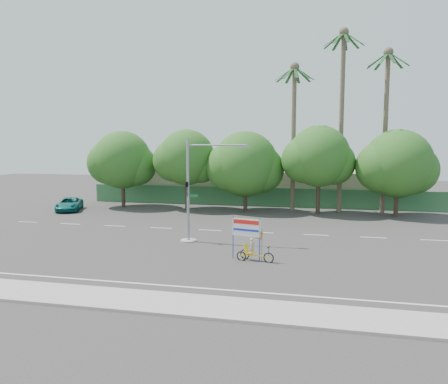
# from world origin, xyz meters

# --- Properties ---
(ground) EXTENTS (120.00, 120.00, 0.00)m
(ground) POSITION_xyz_m (0.00, 0.00, 0.00)
(ground) COLOR #33302D
(ground) RESTS_ON ground
(sidewalk_near) EXTENTS (50.00, 2.40, 0.12)m
(sidewalk_near) POSITION_xyz_m (0.00, -7.50, 0.06)
(sidewalk_near) COLOR gray
(sidewalk_near) RESTS_ON ground
(fence) EXTENTS (38.00, 0.08, 2.00)m
(fence) POSITION_xyz_m (0.00, 21.50, 1.00)
(fence) COLOR #336B3D
(fence) RESTS_ON ground
(building_left) EXTENTS (12.00, 8.00, 4.00)m
(building_left) POSITION_xyz_m (-10.00, 26.00, 2.00)
(building_left) COLOR #C3B49B
(building_left) RESTS_ON ground
(building_right) EXTENTS (14.00, 8.00, 3.60)m
(building_right) POSITION_xyz_m (8.00, 26.00, 1.80)
(building_right) COLOR #C3B49B
(building_right) RESTS_ON ground
(tree_far_left) EXTENTS (7.14, 6.00, 7.96)m
(tree_far_left) POSITION_xyz_m (-14.05, 18.00, 4.76)
(tree_far_left) COLOR #473828
(tree_far_left) RESTS_ON ground
(tree_left) EXTENTS (6.66, 5.60, 8.07)m
(tree_left) POSITION_xyz_m (-7.05, 18.00, 5.06)
(tree_left) COLOR #473828
(tree_left) RESTS_ON ground
(tree_center) EXTENTS (7.62, 6.40, 7.85)m
(tree_center) POSITION_xyz_m (-1.05, 18.00, 4.47)
(tree_center) COLOR #473828
(tree_center) RESTS_ON ground
(tree_right) EXTENTS (6.90, 5.80, 8.36)m
(tree_right) POSITION_xyz_m (5.95, 18.00, 5.24)
(tree_right) COLOR #473828
(tree_right) RESTS_ON ground
(tree_far_right) EXTENTS (7.38, 6.20, 7.94)m
(tree_far_right) POSITION_xyz_m (12.95, 18.00, 4.64)
(tree_far_right) COLOR #473828
(tree_far_right) RESTS_ON ground
(palm_tall) EXTENTS (3.73, 3.79, 17.45)m
(palm_tall) POSITION_xyz_m (8.00, 19.50, 10.46)
(palm_tall) COLOR #70604C
(palm_tall) RESTS_ON ground
(palm_mid) EXTENTS (3.73, 3.79, 15.45)m
(palm_mid) POSITION_xyz_m (12.00, 19.50, 9.40)
(palm_mid) COLOR #70604C
(palm_mid) RESTS_ON ground
(palm_short) EXTENTS (3.73, 3.79, 14.45)m
(palm_short) POSITION_xyz_m (3.50, 19.50, 8.86)
(palm_short) COLOR #70604C
(palm_short) RESTS_ON ground
(traffic_signal) EXTENTS (4.72, 1.10, 7.00)m
(traffic_signal) POSITION_xyz_m (-2.20, 3.98, 2.92)
(traffic_signal) COLOR gray
(traffic_signal) RESTS_ON ground
(trike_billboard) EXTENTS (2.50, 0.93, 2.52)m
(trike_billboard) POSITION_xyz_m (2.40, 0.08, 1.01)
(trike_billboard) COLOR black
(trike_billboard) RESTS_ON ground
(pickup_truck) EXTENTS (3.68, 5.08, 1.28)m
(pickup_truck) POSITION_xyz_m (-18.17, 14.53, 0.64)
(pickup_truck) COLOR #0F6961
(pickup_truck) RESTS_ON ground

